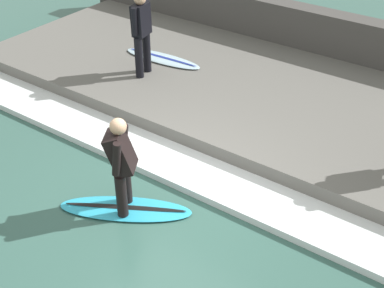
% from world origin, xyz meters
% --- Properties ---
extents(ground_plane, '(28.00, 28.00, 0.00)m').
position_xyz_m(ground_plane, '(0.00, 0.00, 0.00)').
color(ground_plane, '#386056').
extents(concrete_ledge, '(4.40, 12.92, 0.36)m').
position_xyz_m(concrete_ledge, '(3.52, 0.00, 0.18)').
color(concrete_ledge, '#66635E').
rests_on(concrete_ledge, ground_plane).
extents(back_wall, '(0.50, 13.57, 1.27)m').
position_xyz_m(back_wall, '(5.97, 0.00, 0.64)').
color(back_wall, '#474442').
rests_on(back_wall, ground_plane).
extents(wave_foam_crest, '(0.94, 12.28, 0.12)m').
position_xyz_m(wave_foam_crest, '(0.85, 0.00, 0.06)').
color(wave_foam_crest, white).
rests_on(wave_foam_crest, ground_plane).
extents(surfboard_riding, '(1.50, 2.04, 0.07)m').
position_xyz_m(surfboard_riding, '(-0.47, 0.38, 0.03)').
color(surfboard_riding, '#2DADD1').
rests_on(surfboard_riding, ground_plane).
extents(surfer_riding, '(0.56, 0.56, 1.56)m').
position_xyz_m(surfer_riding, '(-0.47, 0.38, 0.93)').
color(surfer_riding, black).
rests_on(surfer_riding, surfboard_riding).
extents(surfer_waiting_near, '(0.57, 0.32, 1.71)m').
position_xyz_m(surfer_waiting_near, '(2.71, 2.64, 1.33)').
color(surfer_waiting_near, black).
rests_on(surfer_waiting_near, concrete_ledge).
extents(surfboard_waiting_near, '(0.60, 1.92, 0.07)m').
position_xyz_m(surfboard_waiting_near, '(3.48, 2.75, 0.40)').
color(surfboard_waiting_near, silver).
rests_on(surfboard_waiting_near, concrete_ledge).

